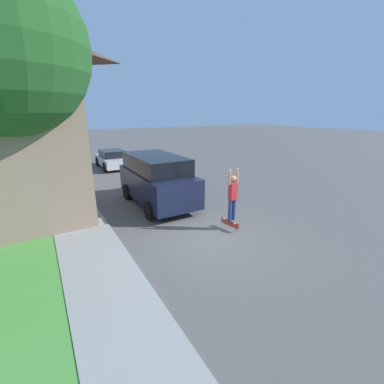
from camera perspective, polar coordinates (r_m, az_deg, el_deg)
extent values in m
plane|color=#54514F|center=(8.75, 4.06, -10.03)|extent=(120.00, 120.00, 0.00)
cube|color=gray|center=(13.00, -25.33, -2.16)|extent=(1.80, 80.00, 0.10)
cylinder|color=brown|center=(9.47, -33.48, 3.55)|extent=(0.36, 0.36, 4.29)
cube|color=black|center=(11.53, -7.70, 1.60)|extent=(2.01, 4.61, 1.20)
cube|color=black|center=(11.42, -8.12, 6.33)|extent=(1.85, 3.60, 0.70)
cylinder|color=black|center=(12.67, -14.20, 0.07)|extent=(0.24, 0.74, 0.74)
cylinder|color=black|center=(13.31, -6.24, 1.35)|extent=(0.24, 0.74, 0.74)
cylinder|color=black|center=(10.10, -9.38, -4.07)|extent=(0.24, 0.74, 0.74)
cylinder|color=black|center=(10.90, 0.10, -2.22)|extent=(0.24, 0.74, 0.74)
cube|color=#B7B7BC|center=(20.28, -17.23, 6.68)|extent=(1.76, 4.04, 0.61)
cube|color=black|center=(20.10, -17.30, 8.18)|extent=(1.55, 2.10, 0.49)
cylinder|color=black|center=(21.31, -20.22, 6.36)|extent=(0.20, 0.68, 0.68)
cylinder|color=black|center=(21.68, -15.80, 6.95)|extent=(0.20, 0.68, 0.68)
cylinder|color=black|center=(18.97, -18.76, 5.26)|extent=(0.20, 0.68, 0.68)
cylinder|color=black|center=(19.38, -13.85, 5.92)|extent=(0.20, 0.68, 0.68)
cylinder|color=navy|center=(9.05, 8.43, -4.05)|extent=(0.13, 0.13, 0.77)
cylinder|color=navy|center=(9.15, 9.26, -3.84)|extent=(0.13, 0.13, 0.77)
cube|color=#B22323|center=(8.88, 9.05, 0.16)|extent=(0.25, 0.20, 0.59)
sphere|color=#9E7051|center=(8.76, 9.19, 2.93)|extent=(0.21, 0.21, 0.21)
cylinder|color=#9E7051|center=(8.64, 8.39, 3.22)|extent=(0.09, 0.09, 0.53)
cylinder|color=#9E7051|center=(8.84, 10.01, 3.47)|extent=(0.09, 0.09, 0.53)
cube|color=#B73D23|center=(9.28, 8.40, -6.87)|extent=(0.19, 0.81, 0.22)
cylinder|color=silver|center=(9.36, 7.07, -5.89)|extent=(0.03, 0.06, 0.06)
cylinder|color=silver|center=(9.41, 6.89, -6.92)|extent=(0.03, 0.06, 0.06)
cylinder|color=silver|center=(9.06, 9.46, -6.92)|extent=(0.03, 0.06, 0.06)
cylinder|color=silver|center=(9.12, 9.26, -7.97)|extent=(0.03, 0.06, 0.06)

